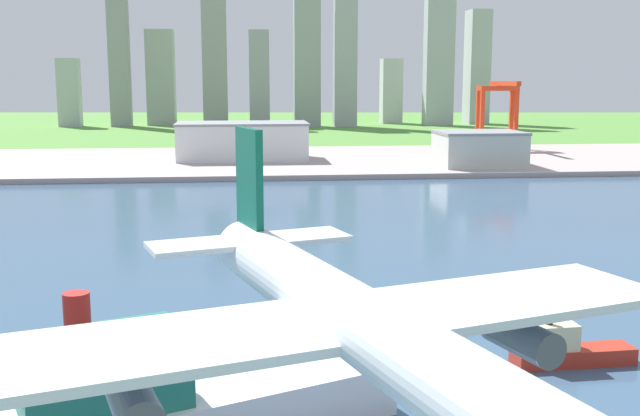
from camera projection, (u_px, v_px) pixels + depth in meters
name	position (u px, v px, depth m)	size (l,w,h in m)	color
ground_plane	(232.00, 242.00, 201.88)	(2400.00, 2400.00, 0.00)	#528B3A
water_bay	(229.00, 308.00, 143.04)	(840.00, 360.00, 0.15)	#385675
industrial_pier	(237.00, 161.00, 387.97)	(840.00, 140.00, 2.50)	#AB9A97
airplane_landing	(355.00, 324.00, 36.37)	(38.47, 40.42, 11.93)	silver
tugboat_small	(567.00, 349.00, 114.15)	(18.92, 5.60, 8.53)	#B22D1E
ferry_boat	(171.00, 402.00, 88.22)	(50.36, 30.45, 20.10)	white
port_crane_red	(499.00, 101.00, 437.17)	(22.84, 44.88, 39.57)	red
warehouse_main	(242.00, 141.00, 385.31)	(66.68, 35.13, 18.96)	white
warehouse_annex	(479.00, 148.00, 357.13)	(39.26, 32.32, 16.39)	silver
distant_skyline	(295.00, 62.00, 705.95)	(407.53, 67.33, 158.36)	#AAADB1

